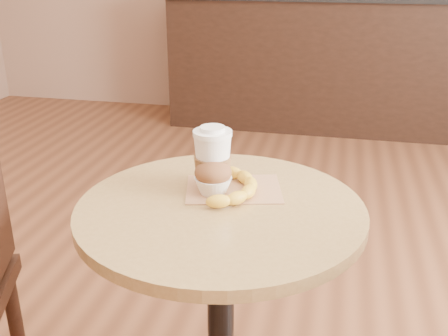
% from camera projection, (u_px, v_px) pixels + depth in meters
% --- Properties ---
extents(cafe_table, '(0.70, 0.70, 0.75)m').
position_uv_depth(cafe_table, '(221.00, 281.00, 1.34)').
color(cafe_table, black).
rests_on(cafe_table, ground).
extents(service_counter, '(2.30, 0.65, 1.04)m').
position_uv_depth(service_counter, '(311.00, 62.00, 4.17)').
color(service_counter, black).
rests_on(service_counter, ground).
extents(kraft_bag, '(0.28, 0.23, 0.00)m').
position_uv_depth(kraft_bag, '(234.00, 189.00, 1.34)').
color(kraft_bag, '#AE7C54').
rests_on(kraft_bag, cafe_table).
extents(coffee_cup, '(0.10, 0.10, 0.16)m').
position_uv_depth(coffee_cup, '(213.00, 161.00, 1.33)').
color(coffee_cup, white).
rests_on(coffee_cup, cafe_table).
extents(muffin, '(0.10, 0.10, 0.09)m').
position_uv_depth(muffin, '(213.00, 178.00, 1.30)').
color(muffin, white).
rests_on(muffin, kraft_bag).
extents(banana, '(0.14, 0.25, 0.03)m').
position_uv_depth(banana, '(237.00, 187.00, 1.31)').
color(banana, gold).
rests_on(banana, kraft_bag).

